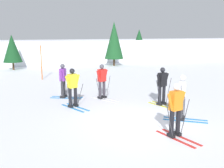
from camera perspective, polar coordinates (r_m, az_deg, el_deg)
ground_plane at (r=9.67m, az=7.12°, el=-8.44°), size 120.00×120.00×0.00m
far_snow_ridge at (r=30.05m, az=-12.62°, el=6.90°), size 80.00×6.40×2.38m
skier_purple at (r=13.31m, az=-10.49°, el=0.90°), size 1.58×1.09×1.71m
skier_black at (r=11.95m, az=10.78°, el=-0.24°), size 0.96×1.64×1.71m
skier_orange at (r=8.38m, az=13.58°, el=-5.19°), size 0.99×1.64×1.71m
skier_white at (r=10.07m, az=14.93°, el=-2.53°), size 1.49×1.27×1.71m
skier_yellow at (r=11.52m, az=-8.48°, el=-0.59°), size 0.96×1.62×1.71m
skier_red at (r=12.92m, az=-2.16°, el=0.78°), size 1.06×1.59×1.71m
trail_marker_pole at (r=18.86m, az=-14.98°, el=4.47°), size 0.06×0.06×2.36m
conifer_far_left at (r=24.60m, az=-20.73°, el=7.18°), size 1.61×1.61×3.06m
conifer_far_right at (r=26.05m, az=0.45°, el=9.41°), size 1.83×1.83×4.27m
conifer_far_centre at (r=30.96m, az=5.85°, el=8.95°), size 1.89×1.89×3.59m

